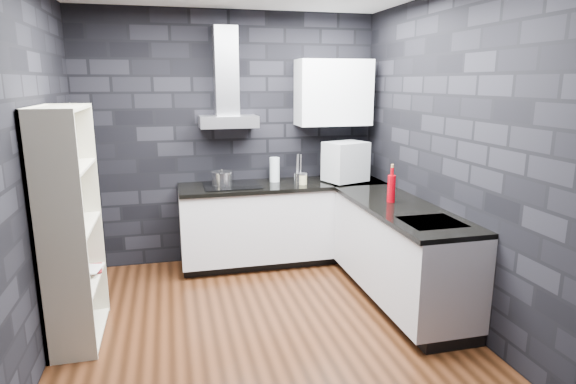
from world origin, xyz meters
name	(u,v)px	position (x,y,z in m)	size (l,w,h in m)	color
ground	(260,322)	(0.00, 0.00, 0.00)	(3.20, 3.20, 0.00)	#462312
wall_back	(231,139)	(0.00, 1.62, 1.35)	(3.20, 0.05, 2.70)	black
wall_front	(323,220)	(0.00, -1.62, 1.35)	(3.20, 0.05, 2.70)	black
wall_left	(29,172)	(-1.62, 0.00, 1.35)	(0.05, 3.20, 2.70)	black
wall_right	(445,156)	(1.62, 0.00, 1.35)	(0.05, 3.20, 2.70)	black
toekick_back	(282,256)	(0.50, 1.34, 0.05)	(2.18, 0.50, 0.10)	black
toekick_right	(401,295)	(1.34, 0.10, 0.05)	(0.50, 1.78, 0.10)	black
counter_back_cab	(283,221)	(0.50, 1.30, 0.48)	(2.20, 0.60, 0.76)	silver
counter_right_cab	(400,251)	(1.30, 0.10, 0.48)	(0.60, 1.80, 0.76)	silver
counter_back_top	(283,185)	(0.50, 1.29, 0.88)	(2.20, 0.62, 0.04)	black
counter_right_top	(401,208)	(1.29, 0.10, 0.88)	(0.62, 1.80, 0.04)	black
counter_corner_top	(352,181)	(1.30, 1.30, 0.88)	(0.62, 0.62, 0.04)	black
hood_body	(228,122)	(-0.05, 1.43, 1.56)	(0.60, 0.34, 0.12)	silver
hood_chimney	(226,71)	(-0.05, 1.50, 2.07)	(0.24, 0.20, 0.90)	silver
upper_cabinet	(333,93)	(1.10, 1.43, 1.85)	(0.80, 0.35, 0.70)	white
cooktop	(232,185)	(-0.05, 1.30, 0.91)	(0.58, 0.50, 0.01)	black
sink_rim	(432,222)	(1.30, -0.40, 0.89)	(0.44, 0.40, 0.01)	silver
pot	(222,179)	(-0.15, 1.31, 0.97)	(0.21, 0.21, 0.13)	#BBBABF
glass_vase	(275,170)	(0.44, 1.40, 1.03)	(0.11, 0.11, 0.27)	white
storage_jar	(303,180)	(0.70, 1.19, 0.95)	(0.09, 0.09, 0.10)	beige
utensil_crock	(298,178)	(0.66, 1.23, 0.96)	(0.09, 0.09, 0.12)	#BBBABF
appliance_garage	(346,161)	(1.18, 1.20, 1.12)	(0.42, 0.33, 0.42)	#ADB0B4
red_bottle	(391,189)	(1.27, 0.26, 1.02)	(0.07, 0.07, 0.25)	#98000A
bookshelf	(71,227)	(-1.42, 0.13, 0.90)	(0.34, 0.80, 1.80)	beige
fruit_bowl	(69,224)	(-1.42, 0.08, 0.94)	(0.20, 0.20, 0.05)	white
book_red	(79,259)	(-1.43, 0.33, 0.57)	(0.17, 0.02, 0.23)	maroon
book_second	(80,258)	(-1.40, 0.27, 0.59)	(0.15, 0.02, 0.21)	#B2B2B2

